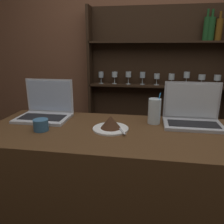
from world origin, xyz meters
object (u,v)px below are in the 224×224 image
laptop_far (192,115)px  coffee_cup (41,125)px  laptop_near (46,110)px  cake_plate (111,124)px  water_glass (154,111)px

laptop_far → coffee_cup: (-0.87, -0.25, -0.03)m
laptop_near → cake_plate: laptop_near is taller
laptop_near → cake_plate: size_ratio=1.62×
water_glass → coffee_cup: (-0.64, -0.23, -0.05)m
water_glass → laptop_far: bearing=4.6°
laptop_far → cake_plate: bearing=-160.2°
coffee_cup → water_glass: bearing=20.0°
water_glass → cake_plate: bearing=-148.2°
laptop_near → laptop_far: laptop_far is taller
laptop_far → laptop_near: bearing=-178.9°
laptop_near → cake_plate: (0.47, -0.15, -0.02)m
cake_plate → laptop_far: bearing=19.8°
laptop_near → laptop_far: (0.95, 0.02, 0.00)m
laptop_far → coffee_cup: bearing=-163.9°
cake_plate → coffee_cup: bearing=-168.7°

